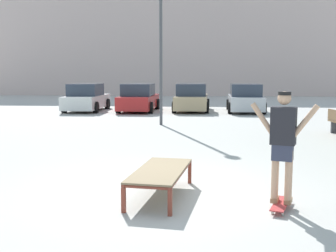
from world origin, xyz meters
The scene contains 10 objects.
ground_plane centered at (0.00, 0.00, 0.00)m, with size 120.00×120.00×0.00m, color #B7B5AD.
building_facade centered at (-3.87, 33.26, 5.55)m, with size 35.50×4.00×11.11m, color beige.
skate_box centered at (-0.09, -0.31, 0.41)m, with size 0.99×1.98×0.46m.
skateboard centered at (1.80, -0.83, 0.08)m, with size 0.45×0.82×0.09m.
skater centered at (1.80, -0.82, 1.07)m, with size 0.97×0.41×1.69m.
car_white centered at (-5.79, 15.38, 0.69)m, with size 1.93×4.20×1.50m.
car_red centered at (-2.89, 15.45, 0.69)m, with size 2.00×4.24×1.50m.
car_tan centered at (0.00, 15.79, 0.69)m, with size 1.99×4.24×1.50m.
car_silver centered at (2.90, 15.57, 0.69)m, with size 2.01×4.24×1.50m.
light_post centered at (-1.06, 9.46, 3.83)m, with size 0.36×0.36×5.83m.
Camera 1 is at (0.60, -7.04, 2.04)m, focal length 44.34 mm.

